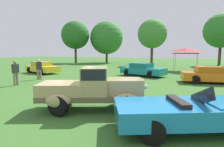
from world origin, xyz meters
TOP-DOWN VIEW (x-y plane):
  - ground_plane at (0.00, 0.00)m, footprint 120.00×120.00m
  - feature_pickup_truck at (0.68, -0.40)m, footprint 4.31×3.02m
  - neighbor_convertible at (4.40, -0.98)m, footprint 4.84×3.52m
  - show_car_yellow at (-10.48, 8.66)m, footprint 4.47×2.74m
  - show_car_teal at (-0.02, 10.58)m, footprint 4.52×2.88m
  - show_car_orange at (5.61, 8.57)m, footprint 4.43×2.44m
  - spectator_near_truck at (-7.38, 5.04)m, footprint 0.41×0.47m
  - spectator_between_cars at (-6.79, 2.30)m, footprint 0.30×0.43m
  - canopy_tent_left_field at (3.60, 16.93)m, footprint 2.76×2.76m
  - treeline_far_left at (-17.36, 25.30)m, footprint 5.55×5.55m
  - treeline_mid_left at (-12.03, 28.69)m, footprint 6.70×6.70m
  - treeline_center at (-2.09, 25.63)m, footprint 4.94×4.94m
  - treeline_mid_right at (8.54, 29.04)m, footprint 5.59×5.59m

SIDE VIEW (x-z plane):
  - ground_plane at x=0.00m, z-range 0.00..0.00m
  - neighbor_convertible at x=4.40m, z-range -0.12..1.28m
  - show_car_yellow at x=-10.48m, z-range -0.01..1.21m
  - show_car_orange at x=5.61m, z-range -0.01..1.21m
  - show_car_teal at x=-0.02m, z-range -0.01..1.21m
  - feature_pickup_truck at x=0.68m, z-range 0.01..1.71m
  - spectator_near_truck at x=-7.38m, z-range 0.07..1.76m
  - spectator_between_cars at x=-6.79m, z-range 0.07..1.76m
  - canopy_tent_left_field at x=3.60m, z-range 1.07..3.78m
  - treeline_mid_left at x=-12.03m, z-range 0.87..9.31m
  - treeline_center at x=-2.09m, z-range 1.40..9.17m
  - treeline_far_left at x=-17.36m, z-range 1.38..9.73m
  - treeline_mid_right at x=8.54m, z-range 1.44..9.93m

